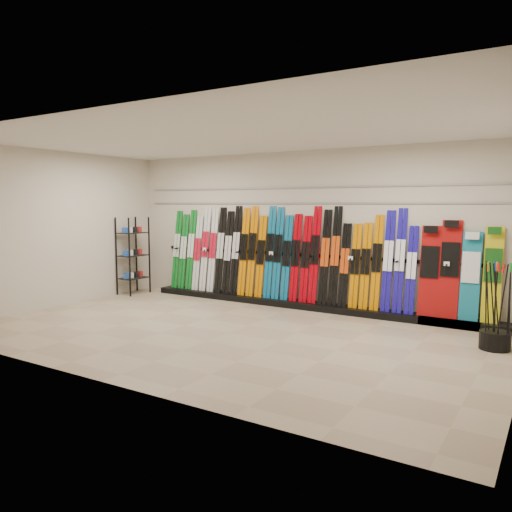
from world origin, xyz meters
The scene contains 12 objects.
floor centered at (0.00, 0.00, 0.00)m, with size 8.00×8.00×0.00m, color tan.
back_wall centered at (0.00, 2.50, 1.50)m, with size 8.00×8.00×0.00m, color beige.
left_wall centered at (-4.00, 0.00, 1.50)m, with size 5.00×5.00×0.00m, color beige.
ceiling centered at (0.00, 0.00, 3.00)m, with size 8.00×8.00×0.00m, color silver.
ski_rack_base centered at (0.22, 2.28, 0.06)m, with size 8.00×0.40×0.12m, color black.
skis centered at (-0.48, 2.36, 0.98)m, with size 5.37×0.29×1.83m.
snowboards centered at (2.91, 2.36, 0.88)m, with size 1.26×0.25×1.60m.
accessory_rack centered at (-3.75, 1.70, 0.85)m, with size 0.40×0.60×1.70m, color black.
pole_bin centered at (3.60, 1.19, 0.12)m, with size 0.41×0.41×0.25m, color black.
ski_poles centered at (3.61, 1.18, 0.61)m, with size 0.36×0.33×1.18m.
slatwall_rail_0 centered at (0.00, 2.48, 2.00)m, with size 7.60×0.02×0.03m, color gray.
slatwall_rail_1 centered at (0.00, 2.48, 2.30)m, with size 7.60×0.02×0.03m, color gray.
Camera 1 is at (4.31, -6.20, 1.98)m, focal length 35.00 mm.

